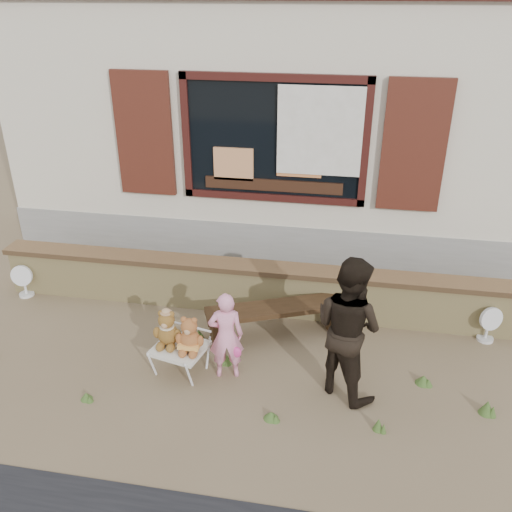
% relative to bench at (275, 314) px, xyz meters
% --- Properties ---
extents(ground, '(80.00, 80.00, 0.00)m').
position_rel_bench_xyz_m(ground, '(-0.26, -0.43, -0.31)').
color(ground, brown).
rests_on(ground, ground).
extents(shopfront, '(8.04, 5.13, 4.00)m').
position_rel_bench_xyz_m(shopfront, '(-0.26, 4.06, 1.69)').
color(shopfront, '#BBB097').
rests_on(shopfront, ground).
extents(brick_wall, '(7.10, 0.36, 0.67)m').
position_rel_bench_xyz_m(brick_wall, '(-0.26, 0.57, 0.03)').
color(brick_wall, '#D2B871').
rests_on(brick_wall, ground).
extents(bench, '(1.68, 0.98, 0.43)m').
position_rel_bench_xyz_m(bench, '(0.00, 0.00, 0.00)').
color(bench, black).
rests_on(bench, ground).
extents(folding_chair, '(0.64, 0.60, 0.34)m').
position_rel_bench_xyz_m(folding_chair, '(-0.93, -0.87, -0.01)').
color(folding_chair, beige).
rests_on(folding_chair, ground).
extents(teddy_bear_left, '(0.37, 0.34, 0.43)m').
position_rel_bench_xyz_m(teddy_bear_left, '(-1.06, -0.83, 0.24)').
color(teddy_bear_left, brown).
rests_on(teddy_bear_left, folding_chair).
extents(teddy_bear_right, '(0.37, 0.34, 0.43)m').
position_rel_bench_xyz_m(teddy_bear_right, '(-0.79, -0.90, 0.24)').
color(teddy_bear_right, brown).
rests_on(teddy_bear_right, folding_chair).
extents(child, '(0.43, 0.33, 1.04)m').
position_rel_bench_xyz_m(child, '(-0.41, -0.83, 0.21)').
color(child, '#FF98BD').
rests_on(child, ground).
extents(adult, '(0.97, 0.94, 1.58)m').
position_rel_bench_xyz_m(adult, '(0.87, -0.84, 0.48)').
color(adult, black).
rests_on(adult, ground).
extents(fan_left, '(0.30, 0.20, 0.48)m').
position_rel_bench_xyz_m(fan_left, '(-3.56, 0.36, -0.07)').
color(fan_left, silver).
rests_on(fan_left, ground).
extents(fan_right, '(0.30, 0.20, 0.47)m').
position_rel_bench_xyz_m(fan_right, '(2.55, 0.37, -0.08)').
color(fan_right, silver).
rests_on(fan_right, ground).
extents(grass_tufts, '(5.65, 1.39, 0.16)m').
position_rel_bench_xyz_m(grass_tufts, '(-0.06, -0.83, -0.25)').
color(grass_tufts, '#3D5A24').
rests_on(grass_tufts, ground).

